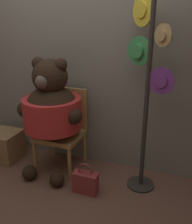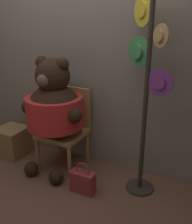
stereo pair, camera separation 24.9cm
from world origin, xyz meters
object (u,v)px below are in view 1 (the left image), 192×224
teddy_bear (52,110)px  hat_display_rack (146,86)px  handbag_on_ground (85,182)px  chair (63,126)px

teddy_bear → hat_display_rack: bearing=3.8°
hat_display_rack → handbag_on_ground: 1.11m
chair → hat_display_rack: hat_display_rack is taller
chair → teddy_bear: (-0.04, -0.16, 0.25)m
chair → handbag_on_ground: bearing=-42.9°
hat_display_rack → handbag_on_ground: hat_display_rack is taller
teddy_bear → hat_display_rack: 1.02m
teddy_bear → hat_display_rack: hat_display_rack is taller
chair → hat_display_rack: 1.10m
chair → hat_display_rack: (0.93, -0.10, 0.58)m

